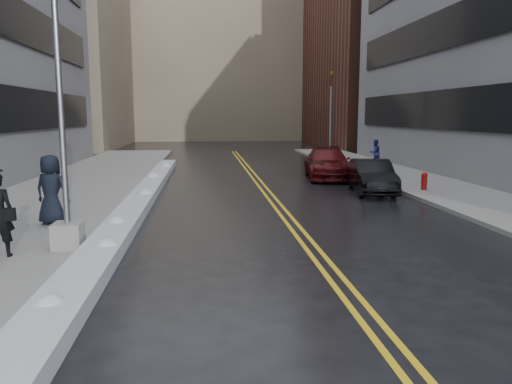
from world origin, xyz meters
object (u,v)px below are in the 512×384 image
object	(u,v)px
pedestrian_c	(51,190)
car_black	(372,176)
fire_hydrant	(424,180)
pedestrian_east	(375,153)
lamppost	(63,146)
traffic_signal	(331,112)
car_maroon	(328,163)

from	to	relation	value
pedestrian_c	car_black	xyz separation A→B (m)	(11.25, 5.57, -0.45)
fire_hydrant	pedestrian_c	distance (m)	14.45
pedestrian_c	pedestrian_east	world-z (taller)	pedestrian_c
lamppost	pedestrian_c	distance (m)	3.23
lamppost	pedestrian_c	size ratio (longest dim) A/B	3.83
traffic_signal	car_black	bearing A→B (deg)	-96.94
traffic_signal	pedestrian_east	size ratio (longest dim) A/B	3.76
pedestrian_east	car_maroon	xyz separation A→B (m)	(-4.12, -4.62, -0.17)
fire_hydrant	car_black	size ratio (longest dim) A/B	0.17
fire_hydrant	car_black	xyz separation A→B (m)	(-2.17, 0.26, 0.15)
lamppost	pedestrian_c	world-z (taller)	lamppost
fire_hydrant	pedestrian_east	bearing A→B (deg)	82.44
pedestrian_east	traffic_signal	bearing A→B (deg)	-84.28
traffic_signal	car_maroon	xyz separation A→B (m)	(-2.29, -8.65, -2.63)
fire_hydrant	car_maroon	world-z (taller)	car_maroon
traffic_signal	car_black	xyz separation A→B (m)	(-1.67, -13.74, -2.70)
fire_hydrant	pedestrian_c	bearing A→B (deg)	-158.41
pedestrian_c	lamppost	bearing A→B (deg)	130.60
fire_hydrant	car_black	world-z (taller)	car_black
pedestrian_c	traffic_signal	bearing A→B (deg)	-105.93
fire_hydrant	car_black	distance (m)	2.19
pedestrian_east	car_maroon	bearing A→B (deg)	29.70
lamppost	traffic_signal	bearing A→B (deg)	61.79
fire_hydrant	car_maroon	distance (m)	6.04
pedestrian_east	lamppost	bearing A→B (deg)	34.22
fire_hydrant	car_maroon	bearing A→B (deg)	117.57
lamppost	traffic_signal	world-z (taller)	lamppost
traffic_signal	pedestrian_east	distance (m)	5.06
fire_hydrant	car_maroon	size ratio (longest dim) A/B	0.14
traffic_signal	pedestrian_east	xyz separation A→B (m)	(1.82, -4.03, -2.46)
traffic_signal	car_black	world-z (taller)	traffic_signal
car_maroon	pedestrian_east	bearing A→B (deg)	55.84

